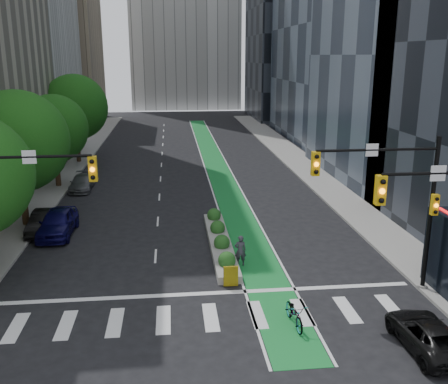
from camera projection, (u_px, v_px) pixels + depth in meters
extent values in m
plane|color=black|center=(209.00, 306.00, 22.16)|extent=(160.00, 160.00, 0.00)
cube|color=gray|center=(57.00, 178.00, 44.89)|extent=(3.60, 90.00, 0.15)
cube|color=gray|center=(312.00, 172.00, 47.33)|extent=(3.60, 90.00, 0.15)
cube|color=#167C31|center=(215.00, 164.00, 51.23)|extent=(2.20, 70.00, 0.01)
cube|color=tan|center=(52.00, 41.00, 79.93)|extent=(14.00, 16.00, 26.00)
cube|color=black|center=(293.00, 36.00, 85.71)|extent=(14.00, 18.00, 28.00)
cylinder|color=black|center=(23.00, 189.00, 31.86)|extent=(0.44, 0.44, 5.04)
sphere|color=#0F4810|center=(17.00, 141.00, 31.05)|extent=(6.40, 6.40, 6.40)
cylinder|color=black|center=(57.00, 161.00, 41.52)|extent=(0.44, 0.44, 4.48)
sphere|color=#0F4810|center=(54.00, 129.00, 40.80)|extent=(5.60, 5.60, 5.60)
cylinder|color=black|center=(77.00, 138.00, 51.02)|extent=(0.44, 0.44, 5.15)
sphere|color=#0F4810|center=(75.00, 107.00, 50.19)|extent=(6.60, 6.60, 6.60)
cylinder|color=black|center=(22.00, 157.00, 20.07)|extent=(5.50, 0.12, 0.12)
cube|color=gold|center=(93.00, 169.00, 20.50)|extent=(0.34, 0.28, 1.05)
sphere|color=orange|center=(92.00, 170.00, 20.34)|extent=(0.20, 0.20, 0.20)
cube|color=white|center=(29.00, 157.00, 20.07)|extent=(0.55, 0.04, 0.55)
cylinder|color=black|center=(430.00, 215.00, 22.70)|extent=(0.20, 0.20, 7.20)
cylinder|color=black|center=(378.00, 150.00, 21.61)|extent=(5.50, 0.12, 0.12)
cube|color=gold|center=(315.00, 164.00, 21.47)|extent=(0.34, 0.28, 1.05)
sphere|color=orange|center=(317.00, 164.00, 21.31)|extent=(0.20, 0.20, 0.20)
cube|color=gold|center=(435.00, 205.00, 22.31)|extent=(0.30, 0.24, 0.95)
cube|color=white|center=(372.00, 150.00, 21.55)|extent=(0.55, 0.04, 0.55)
cylinder|color=black|center=(444.00, 173.00, 17.34)|extent=(4.50, 0.12, 0.12)
cube|color=gold|center=(380.00, 190.00, 17.26)|extent=(0.34, 0.28, 1.05)
sphere|color=orange|center=(382.00, 191.00, 17.10)|extent=(0.20, 0.20, 0.20)
cube|color=white|center=(438.00, 173.00, 17.29)|extent=(0.55, 0.04, 0.55)
cube|color=gray|center=(220.00, 244.00, 28.94)|extent=(1.20, 10.00, 0.40)
cube|color=yellow|center=(231.00, 276.00, 23.86)|extent=(0.70, 0.12, 1.00)
sphere|color=#194C19|center=(227.00, 260.00, 25.47)|extent=(0.90, 0.90, 0.90)
sphere|color=#194C19|center=(222.00, 243.00, 27.86)|extent=(0.90, 0.90, 0.90)
sphere|color=#194C19|center=(218.00, 228.00, 30.26)|extent=(0.90, 0.90, 0.90)
sphere|color=#194C19|center=(214.00, 215.00, 32.66)|extent=(0.90, 0.90, 0.90)
imported|color=gray|center=(295.00, 313.00, 20.45)|extent=(0.87, 2.10, 1.08)
imported|color=#35323C|center=(240.00, 251.00, 26.22)|extent=(0.61, 0.40, 1.68)
imported|color=#0F0C4A|center=(58.00, 222.00, 30.71)|extent=(2.01, 4.83, 1.64)
imported|color=black|center=(44.00, 222.00, 31.19)|extent=(1.53, 4.18, 1.37)
imported|color=#585B5E|center=(82.00, 183.00, 41.10)|extent=(1.79, 4.25, 1.22)
imported|color=black|center=(428.00, 334.00, 18.82)|extent=(2.05, 4.25, 1.17)
imported|color=gray|center=(432.00, 232.00, 28.62)|extent=(0.97, 0.92, 1.61)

